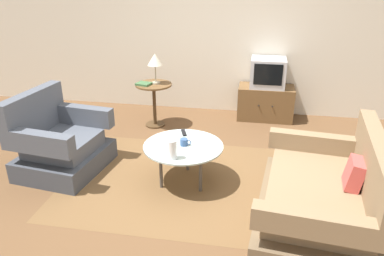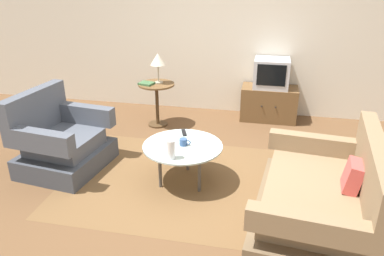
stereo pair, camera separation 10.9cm
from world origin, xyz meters
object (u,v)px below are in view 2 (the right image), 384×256
vase (171,147)px  couch (321,201)px  mug (184,142)px  book (146,83)px  coffee_table (183,148)px  side_table (157,95)px  tv_stand (269,103)px  armchair (61,143)px  television (271,73)px  table_lamp (158,60)px  tv_remote_dark (184,133)px

vase → couch: bearing=-8.7°
mug → book: book is taller
book → coffee_table: bearing=-44.8°
coffee_table → side_table: side_table is taller
couch → book: couch is taller
book → tv_stand: bearing=34.4°
armchair → vase: size_ratio=4.08×
couch → television: television is taller
side_table → mug: bearing=-63.6°
tv_stand → television: television is taller
coffee_table → tv_stand: (0.89, 2.08, -0.16)m
mug → table_lamp: bearing=115.2°
tv_stand → tv_remote_dark: (-0.95, -1.78, 0.20)m
armchair → tv_stand: size_ratio=1.25×
armchair → book: (0.62, 1.39, 0.35)m
couch → table_lamp: (-2.10, 2.07, 0.70)m
tv_remote_dark → tv_stand: bearing=-47.3°
side_table → vase: 1.95m
tv_remote_dark → couch: bearing=-139.3°
vase → tv_remote_dark: 0.63m
table_lamp → side_table: bearing=-136.0°
armchair → side_table: bearing=160.3°
tv_stand → vase: bearing=-111.3°
side_table → tv_stand: size_ratio=0.77×
armchair → side_table: armchair is taller
side_table → book: size_ratio=2.81×
mug → tv_remote_dark: 0.31m
television → table_lamp: size_ratio=1.19×
couch → tv_remote_dark: (-1.45, 0.84, 0.17)m
couch → book: 3.02m
tv_stand → book: book is taller
couch → mug: 1.50m
side_table → tv_remote_dark: (0.68, -1.20, -0.01)m
couch → vase: 1.48m
armchair → table_lamp: size_ratio=2.42×
couch → tv_remote_dark: couch is taller
coffee_table → book: bearing=121.0°
couch → coffee_table: couch is taller
vase → tv_remote_dark: size_ratio=1.59×
television → table_lamp: bearing=-160.5°
couch → tv_stand: size_ratio=1.96×
armchair → mug: size_ratio=8.51×
armchair → tv_remote_dark: size_ratio=6.48×
armchair → coffee_table: armchair is taller
tv_remote_dark → table_lamp: bearing=8.7°
armchair → table_lamp: bearing=159.9°
coffee_table → tv_stand: bearing=66.8°
couch → mug: couch is taller
tv_stand → table_lamp: (-1.60, -0.55, 0.73)m
tv_remote_dark → vase: bearing=161.6°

